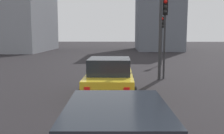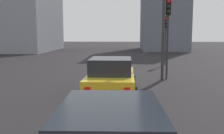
# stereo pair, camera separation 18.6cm
# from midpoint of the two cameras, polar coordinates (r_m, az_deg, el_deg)

# --- Properties ---
(car_yellow_lead) EXTENTS (4.05, 2.08, 1.58)m
(car_yellow_lead) POSITION_cam_midpoint_polar(r_m,az_deg,el_deg) (10.48, -1.07, -2.41)
(car_yellow_lead) COLOR gold
(car_yellow_lead) RESTS_ON ground_plane
(traffic_light_near_left) EXTENTS (0.32, 0.29, 3.90)m
(traffic_light_near_left) POSITION_cam_midpoint_polar(r_m,az_deg,el_deg) (20.90, 10.85, 8.07)
(traffic_light_near_left) COLOR #2D2D30
(traffic_light_near_left) RESTS_ON ground_plane
(traffic_light_near_right) EXTENTS (0.33, 0.31, 4.46)m
(traffic_light_near_right) POSITION_cam_midpoint_polar(r_m,az_deg,el_deg) (14.55, 11.42, 9.85)
(traffic_light_near_right) COLOR #2D2D30
(traffic_light_near_right) RESTS_ON ground_plane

